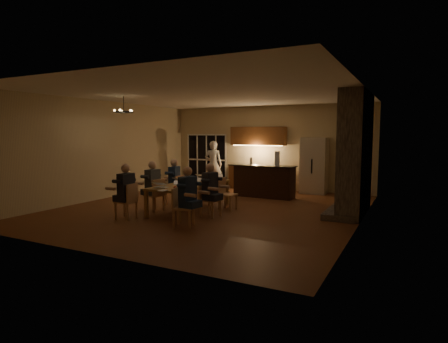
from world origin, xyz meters
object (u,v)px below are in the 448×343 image
person_left_near (126,192)px  mug_mid (205,180)px  can_silver (177,185)px  can_cola (211,177)px  laptop_a (161,183)px  chair_right_near (184,207)px  chair_left_mid (154,195)px  chair_right_far (228,194)px  laptop_d (195,180)px  bar_island (264,181)px  plate_left (161,187)px  mug_back (196,178)px  bar_bottle (251,161)px  chandelier (124,112)px  mug_front (181,184)px  laptop_e (203,175)px  laptop_f (218,176)px  dining_table (190,197)px  chair_left_far (175,190)px  bar_blender (277,159)px  chair_right_mid (211,200)px  person_left_far (174,182)px  chair_left_near (126,201)px  person_left_mid (153,186)px  person_right_near (188,197)px  refrigerator (314,166)px  laptop_b (180,183)px  redcup_near (175,189)px  can_right (208,181)px  standing_person (213,165)px  redcup_mid (187,179)px  plate_far (217,181)px  laptop_c (181,179)px

person_left_near → mug_mid: person_left_near is taller
can_silver → can_cola: size_ratio=1.00×
laptop_a → chair_right_near: bearing=143.5°
chair_left_mid → chair_right_far: size_ratio=1.00×
laptop_d → can_cola: 1.45m
bar_island → can_cola: bearing=-120.2°
bar_island → plate_left: bearing=-105.4°
laptop_d → mug_back: (-0.51, 0.86, -0.06)m
bar_bottle → chandelier: bearing=-126.3°
chair_right_far → mug_front: chair_right_far is taller
laptop_e → laptop_f: same height
laptop_f → chair_left_mid: bearing=-157.2°
dining_table → chair_left_far: bearing=149.1°
laptop_e → bar_blender: bearing=-131.8°
chair_right_mid → person_left_far: 2.06m
chair_left_near → person_left_mid: size_ratio=0.64×
person_right_near → laptop_f: (-0.65, 2.69, 0.17)m
person_right_near → person_left_mid: bearing=67.7°
refrigerator → chair_right_mid: 5.30m
dining_table → laptop_d: bearing=-20.4°
refrigerator → person_left_mid: bearing=-121.7°
laptop_b → laptop_f: bearing=56.9°
plate_left → chair_right_far: bearing=51.9°
chair_left_far → bar_blender: bar_blender is taller
refrigerator → dining_table: refrigerator is taller
chandelier → laptop_a: chandelier is taller
bar_blender → bar_island: bearing=167.4°
laptop_d → mug_mid: size_ratio=3.20×
refrigerator → chair_right_near: size_ratio=2.25×
redcup_near → mug_front: bearing=115.2°
dining_table → person_right_near: person_right_near is taller
laptop_b → bar_blender: bar_blender is taller
laptop_e → can_right: laptop_e is taller
chandelier → can_silver: size_ratio=4.53×
chair_left_mid → person_left_near: 1.19m
person_left_far → standing_person: standing_person is taller
chair_right_mid → redcup_mid: size_ratio=7.42×
laptop_a → chair_right_far: bearing=-131.5°
dining_table → laptop_f: bearing=77.3°
dining_table → bar_island: (1.01, 3.04, 0.17)m
laptop_a → plate_far: 1.90m
laptop_d → mug_mid: laptop_d is taller
redcup_near → standing_person: bearing=109.7°
person_left_far → plate_left: bearing=10.1°
chair_left_mid → can_right: bearing=135.1°
laptop_a → bar_bottle: (0.72, 4.14, 0.34)m
redcup_mid → can_cola: bearing=71.2°
chair_right_far → laptop_c: bearing=117.6°
plate_far → chandelier: bearing=-156.0°
person_left_far → plate_far: (1.32, 0.22, 0.07)m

